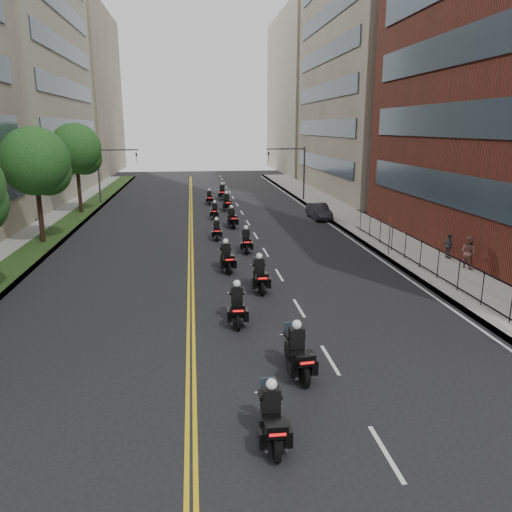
{
  "coord_description": "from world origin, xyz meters",
  "views": [
    {
      "loc": [
        -1.21,
        -9.94,
        7.61
      ],
      "look_at": [
        1.58,
        12.06,
        1.85
      ],
      "focal_mm": 35.0,
      "sensor_mm": 36.0,
      "label": 1
    }
  ],
  "objects_px": {
    "motorcycle_9": "(227,203)",
    "pedestrian_b": "(469,252)",
    "motorcycle_8": "(215,212)",
    "motorcycle_10": "(209,198)",
    "pedestrian_c": "(449,246)",
    "motorcycle_5": "(246,242)",
    "motorcycle_7": "(232,219)",
    "motorcycle_1": "(298,354)",
    "motorcycle_2": "(237,307)",
    "motorcycle_11": "(222,193)",
    "motorcycle_4": "(226,258)",
    "motorcycle_0": "(272,419)",
    "motorcycle_6": "(217,231)",
    "parked_sedan": "(319,211)",
    "motorcycle_3": "(260,276)"
  },
  "relations": [
    {
      "from": "motorcycle_5",
      "to": "motorcycle_7",
      "type": "distance_m",
      "value": 8.0
    },
    {
      "from": "motorcycle_10",
      "to": "motorcycle_11",
      "type": "bearing_deg",
      "value": 64.79
    },
    {
      "from": "motorcycle_5",
      "to": "motorcycle_10",
      "type": "xyz_separation_m",
      "value": [
        -1.57,
        20.23,
        -0.03
      ]
    },
    {
      "from": "motorcycle_2",
      "to": "motorcycle_4",
      "type": "relative_size",
      "value": 0.99
    },
    {
      "from": "motorcycle_4",
      "to": "motorcycle_5",
      "type": "distance_m",
      "value": 4.37
    },
    {
      "from": "motorcycle_0",
      "to": "motorcycle_1",
      "type": "distance_m",
      "value": 3.61
    },
    {
      "from": "motorcycle_3",
      "to": "motorcycle_4",
      "type": "xyz_separation_m",
      "value": [
        -1.35,
        3.55,
        -0.02
      ]
    },
    {
      "from": "motorcycle_2",
      "to": "pedestrian_b",
      "type": "height_order",
      "value": "pedestrian_b"
    },
    {
      "from": "motorcycle_4",
      "to": "motorcycle_5",
      "type": "height_order",
      "value": "motorcycle_4"
    },
    {
      "from": "motorcycle_5",
      "to": "motorcycle_6",
      "type": "relative_size",
      "value": 1.08
    },
    {
      "from": "motorcycle_8",
      "to": "motorcycle_10",
      "type": "xyz_separation_m",
      "value": [
        -0.15,
        8.24,
        0.01
      ]
    },
    {
      "from": "parked_sedan",
      "to": "motorcycle_10",
      "type": "bearing_deg",
      "value": 131.85
    },
    {
      "from": "motorcycle_1",
      "to": "motorcycle_10",
      "type": "height_order",
      "value": "motorcycle_1"
    },
    {
      "from": "motorcycle_2",
      "to": "motorcycle_10",
      "type": "height_order",
      "value": "motorcycle_2"
    },
    {
      "from": "motorcycle_2",
      "to": "motorcycle_7",
      "type": "height_order",
      "value": "motorcycle_2"
    },
    {
      "from": "motorcycle_0",
      "to": "motorcycle_10",
      "type": "relative_size",
      "value": 1.05
    },
    {
      "from": "motorcycle_4",
      "to": "motorcycle_7",
      "type": "relative_size",
      "value": 1.01
    },
    {
      "from": "motorcycle_4",
      "to": "motorcycle_2",
      "type": "bearing_deg",
      "value": -96.55
    },
    {
      "from": "motorcycle_10",
      "to": "pedestrian_c",
      "type": "xyz_separation_m",
      "value": [
        13.06,
        -23.83,
        0.26
      ]
    },
    {
      "from": "motorcycle_2",
      "to": "pedestrian_c",
      "type": "height_order",
      "value": "motorcycle_2"
    },
    {
      "from": "motorcycle_0",
      "to": "motorcycle_2",
      "type": "bearing_deg",
      "value": 92.02
    },
    {
      "from": "motorcycle_8",
      "to": "motorcycle_10",
      "type": "relative_size",
      "value": 0.98
    },
    {
      "from": "motorcycle_7",
      "to": "pedestrian_b",
      "type": "xyz_separation_m",
      "value": [
        11.76,
        -13.72,
        0.35
      ]
    },
    {
      "from": "motorcycle_7",
      "to": "motorcycle_10",
      "type": "height_order",
      "value": "motorcycle_7"
    },
    {
      "from": "motorcycle_2",
      "to": "motorcycle_4",
      "type": "xyz_separation_m",
      "value": [
        0.09,
        7.5,
        0.01
      ]
    },
    {
      "from": "motorcycle_6",
      "to": "parked_sedan",
      "type": "xyz_separation_m",
      "value": [
        9.04,
        6.97,
        0.04
      ]
    },
    {
      "from": "motorcycle_9",
      "to": "pedestrian_b",
      "type": "xyz_separation_m",
      "value": [
        11.61,
        -21.63,
        0.31
      ]
    },
    {
      "from": "motorcycle_5",
      "to": "motorcycle_6",
      "type": "distance_m",
      "value": 4.17
    },
    {
      "from": "motorcycle_4",
      "to": "motorcycle_8",
      "type": "relative_size",
      "value": 1.14
    },
    {
      "from": "motorcycle_7",
      "to": "pedestrian_c",
      "type": "relative_size",
      "value": 1.62
    },
    {
      "from": "motorcycle_2",
      "to": "motorcycle_7",
      "type": "relative_size",
      "value": 1.01
    },
    {
      "from": "motorcycle_1",
      "to": "motorcycle_2",
      "type": "xyz_separation_m",
      "value": [
        -1.49,
        4.54,
        -0.02
      ]
    },
    {
      "from": "motorcycle_2",
      "to": "motorcycle_8",
      "type": "relative_size",
      "value": 1.13
    },
    {
      "from": "motorcycle_6",
      "to": "pedestrian_b",
      "type": "bearing_deg",
      "value": -34.47
    },
    {
      "from": "pedestrian_c",
      "to": "motorcycle_10",
      "type": "bearing_deg",
      "value": 26.87
    },
    {
      "from": "motorcycle_1",
      "to": "motorcycle_6",
      "type": "xyz_separation_m",
      "value": [
        -1.53,
        19.97,
        -0.1
      ]
    },
    {
      "from": "motorcycle_1",
      "to": "motorcycle_11",
      "type": "bearing_deg",
      "value": 85.35
    },
    {
      "from": "motorcycle_11",
      "to": "pedestrian_c",
      "type": "height_order",
      "value": "motorcycle_11"
    },
    {
      "from": "motorcycle_9",
      "to": "motorcycle_0",
      "type": "bearing_deg",
      "value": -97.7
    },
    {
      "from": "motorcycle_9",
      "to": "motorcycle_10",
      "type": "height_order",
      "value": "motorcycle_9"
    },
    {
      "from": "parked_sedan",
      "to": "motorcycle_2",
      "type": "bearing_deg",
      "value": -113.56
    },
    {
      "from": "motorcycle_3",
      "to": "parked_sedan",
      "type": "height_order",
      "value": "motorcycle_3"
    },
    {
      "from": "motorcycle_7",
      "to": "pedestrian_c",
      "type": "distance_m",
      "value": 16.51
    },
    {
      "from": "motorcycle_6",
      "to": "motorcycle_4",
      "type": "bearing_deg",
      "value": -87.55
    },
    {
      "from": "motorcycle_1",
      "to": "pedestrian_b",
      "type": "distance_m",
      "value": 15.6
    },
    {
      "from": "motorcycle_8",
      "to": "motorcycle_9",
      "type": "bearing_deg",
      "value": 77.83
    },
    {
      "from": "motorcycle_9",
      "to": "motorcycle_5",
      "type": "bearing_deg",
      "value": -95.1
    },
    {
      "from": "motorcycle_2",
      "to": "motorcycle_8",
      "type": "bearing_deg",
      "value": 92.09
    },
    {
      "from": "motorcycle_5",
      "to": "motorcycle_11",
      "type": "xyz_separation_m",
      "value": [
        -0.07,
        23.48,
        0.07
      ]
    },
    {
      "from": "motorcycle_6",
      "to": "motorcycle_11",
      "type": "bearing_deg",
      "value": 86.99
    }
  ]
}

